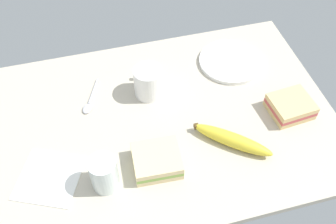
# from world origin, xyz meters

# --- Properties ---
(tabletop) EXTENTS (0.90, 0.64, 0.02)m
(tabletop) POSITION_xyz_m (0.00, 0.00, 0.01)
(tabletop) COLOR #BCB29E
(tabletop) RESTS_ON ground
(plate_of_food) EXTENTS (0.19, 0.19, 0.01)m
(plate_of_food) POSITION_xyz_m (-0.24, -0.16, 0.03)
(plate_of_food) COLOR white
(plate_of_food) RESTS_ON tabletop
(coffee_mug_black) EXTENTS (0.08, 0.10, 0.09)m
(coffee_mug_black) POSITION_xyz_m (0.03, -0.11, 0.07)
(coffee_mug_black) COLOR white
(coffee_mug_black) RESTS_ON tabletop
(sandwich_main) EXTENTS (0.12, 0.11, 0.04)m
(sandwich_main) POSITION_xyz_m (0.06, 0.13, 0.04)
(sandwich_main) COLOR beige
(sandwich_main) RESTS_ON tabletop
(sandwich_side) EXTENTS (0.12, 0.11, 0.04)m
(sandwich_side) POSITION_xyz_m (-0.33, 0.06, 0.04)
(sandwich_side) COLOR #DBB77A
(sandwich_side) RESTS_ON tabletop
(glass_of_milk) EXTENTS (0.07, 0.07, 0.09)m
(glass_of_milk) POSITION_xyz_m (0.19, 0.15, 0.06)
(glass_of_milk) COLOR silver
(glass_of_milk) RESTS_ON tabletop
(banana) EXTENTS (0.18, 0.16, 0.04)m
(banana) POSITION_xyz_m (-0.14, 0.12, 0.04)
(banana) COLOR yellow
(banana) RESTS_ON tabletop
(spoon) EXTENTS (0.06, 0.13, 0.01)m
(spoon) POSITION_xyz_m (0.20, -0.11, 0.02)
(spoon) COLOR silver
(spoon) RESTS_ON tabletop
(paper_napkin) EXTENTS (0.19, 0.19, 0.00)m
(paper_napkin) POSITION_xyz_m (0.32, 0.10, 0.02)
(paper_napkin) COLOR white
(paper_napkin) RESTS_ON tabletop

